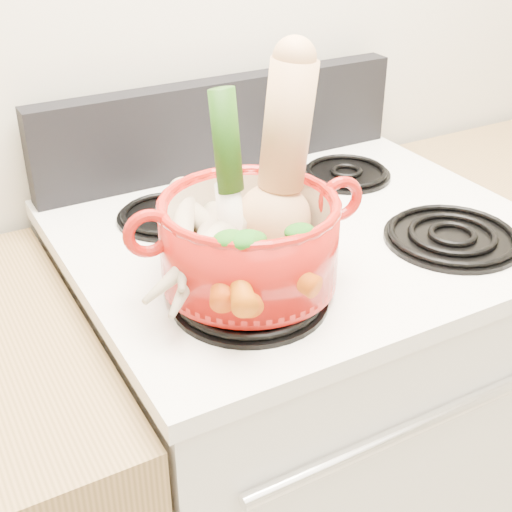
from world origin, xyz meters
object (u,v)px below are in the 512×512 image
squash (277,159)px  stove_body (295,439)px  leek (230,177)px  dutch_oven (249,242)px

squash → stove_body: bearing=62.5°
stove_body → leek: bearing=-151.2°
leek → stove_body: bearing=21.6°
dutch_oven → squash: bearing=31.2°
dutch_oven → leek: 0.10m
squash → dutch_oven: bearing=-135.5°
dutch_oven → leek: (-0.01, 0.03, 0.09)m
stove_body → dutch_oven: bearing=-143.3°
squash → leek: size_ratio=1.08×
stove_body → squash: (-0.11, -0.10, 0.67)m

